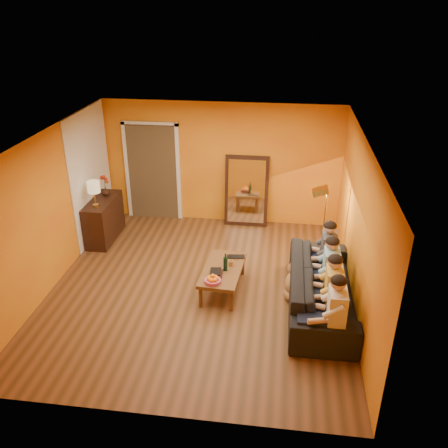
# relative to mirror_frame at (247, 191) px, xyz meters

# --- Properties ---
(room_shell) EXTENTS (5.00, 5.50, 2.60)m
(room_shell) POSITION_rel_mirror_frame_xyz_m (-0.55, -2.26, 0.54)
(room_shell) COLOR brown
(room_shell) RESTS_ON ground
(white_accent) EXTENTS (0.02, 1.90, 2.58)m
(white_accent) POSITION_rel_mirror_frame_xyz_m (-3.04, -0.88, 0.54)
(white_accent) COLOR white
(white_accent) RESTS_ON wall_left
(doorway_recess) EXTENTS (1.06, 0.30, 2.10)m
(doorway_recess) POSITION_rel_mirror_frame_xyz_m (-2.05, 0.20, 0.29)
(doorway_recess) COLOR #3F2D19
(doorway_recess) RESTS_ON floor
(door_jamb_left) EXTENTS (0.08, 0.06, 2.20)m
(door_jamb_left) POSITION_rel_mirror_frame_xyz_m (-2.62, 0.08, 0.29)
(door_jamb_left) COLOR white
(door_jamb_left) RESTS_ON wall_back
(door_jamb_right) EXTENTS (0.08, 0.06, 2.20)m
(door_jamb_right) POSITION_rel_mirror_frame_xyz_m (-1.48, 0.08, 0.29)
(door_jamb_right) COLOR white
(door_jamb_right) RESTS_ON wall_back
(door_header) EXTENTS (1.22, 0.06, 0.08)m
(door_header) POSITION_rel_mirror_frame_xyz_m (-2.05, 0.08, 1.36)
(door_header) COLOR white
(door_header) RESTS_ON wall_back
(mirror_frame) EXTENTS (0.92, 0.27, 1.51)m
(mirror_frame) POSITION_rel_mirror_frame_xyz_m (0.00, 0.00, 0.00)
(mirror_frame) COLOR black
(mirror_frame) RESTS_ON floor
(mirror_glass) EXTENTS (0.78, 0.21, 1.35)m
(mirror_glass) POSITION_rel_mirror_frame_xyz_m (0.00, -0.04, 0.00)
(mirror_glass) COLOR white
(mirror_glass) RESTS_ON mirror_frame
(sideboard) EXTENTS (0.44, 1.18, 0.85)m
(sideboard) POSITION_rel_mirror_frame_xyz_m (-2.79, -1.08, -0.34)
(sideboard) COLOR black
(sideboard) RESTS_ON floor
(table_lamp) EXTENTS (0.24, 0.24, 0.51)m
(table_lamp) POSITION_rel_mirror_frame_xyz_m (-2.79, -1.38, 0.34)
(table_lamp) COLOR beige
(table_lamp) RESTS_ON sideboard
(sofa) EXTENTS (2.51, 0.98, 0.73)m
(sofa) POSITION_rel_mirror_frame_xyz_m (1.45, -2.91, -0.39)
(sofa) COLOR black
(sofa) RESTS_ON floor
(coffee_table) EXTENTS (0.70, 1.26, 0.42)m
(coffee_table) POSITION_rel_mirror_frame_xyz_m (-0.15, -2.63, -0.55)
(coffee_table) COLOR brown
(coffee_table) RESTS_ON floor
(floor_lamp) EXTENTS (0.30, 0.25, 1.44)m
(floor_lamp) POSITION_rel_mirror_frame_xyz_m (1.55, -1.36, -0.04)
(floor_lamp) COLOR gold
(floor_lamp) RESTS_ON floor
(dog) EXTENTS (0.44, 0.58, 0.61)m
(dog) POSITION_rel_mirror_frame_xyz_m (1.04, -2.70, -0.46)
(dog) COLOR #926142
(dog) RESTS_ON floor
(person_far_left) EXTENTS (0.70, 0.44, 1.22)m
(person_far_left) POSITION_rel_mirror_frame_xyz_m (1.58, -3.91, -0.15)
(person_far_left) COLOR beige
(person_far_left) RESTS_ON sofa
(person_mid_left) EXTENTS (0.70, 0.44, 1.22)m
(person_mid_left) POSITION_rel_mirror_frame_xyz_m (1.58, -3.36, -0.15)
(person_mid_left) COLOR gold
(person_mid_left) RESTS_ON sofa
(person_mid_right) EXTENTS (0.70, 0.44, 1.22)m
(person_mid_right) POSITION_rel_mirror_frame_xyz_m (1.58, -2.81, -0.15)
(person_mid_right) COLOR #81AEC8
(person_mid_right) RESTS_ON sofa
(person_far_right) EXTENTS (0.70, 0.44, 1.22)m
(person_far_right) POSITION_rel_mirror_frame_xyz_m (1.58, -2.26, -0.15)
(person_far_right) COLOR #38373D
(person_far_right) RESTS_ON sofa
(fruit_bowl) EXTENTS (0.26, 0.26, 0.16)m
(fruit_bowl) POSITION_rel_mirror_frame_xyz_m (-0.25, -3.08, -0.26)
(fruit_bowl) COLOR #C14469
(fruit_bowl) RESTS_ON coffee_table
(wine_bottle) EXTENTS (0.07, 0.07, 0.31)m
(wine_bottle) POSITION_rel_mirror_frame_xyz_m (-0.10, -2.68, -0.18)
(wine_bottle) COLOR black
(wine_bottle) RESTS_ON coffee_table
(tumbler) EXTENTS (0.12, 0.12, 0.09)m
(tumbler) POSITION_rel_mirror_frame_xyz_m (-0.03, -2.51, -0.30)
(tumbler) COLOR #B27F3F
(tumbler) RESTS_ON coffee_table
(laptop) EXTENTS (0.33, 0.24, 0.02)m
(laptop) POSITION_rel_mirror_frame_xyz_m (0.03, -2.28, -0.33)
(laptop) COLOR black
(laptop) RESTS_ON coffee_table
(book_lower) EXTENTS (0.21, 0.28, 0.03)m
(book_lower) POSITION_rel_mirror_frame_xyz_m (-0.33, -2.83, -0.33)
(book_lower) COLOR black
(book_lower) RESTS_ON coffee_table
(book_mid) EXTENTS (0.18, 0.24, 0.02)m
(book_mid) POSITION_rel_mirror_frame_xyz_m (-0.32, -2.82, -0.31)
(book_mid) COLOR #AB2A13
(book_mid) RESTS_ON book_lower
(book_upper) EXTENTS (0.20, 0.25, 0.02)m
(book_upper) POSITION_rel_mirror_frame_xyz_m (-0.33, -2.84, -0.29)
(book_upper) COLOR black
(book_upper) RESTS_ON book_mid
(vase) EXTENTS (0.16, 0.16, 0.17)m
(vase) POSITION_rel_mirror_frame_xyz_m (-2.79, -0.83, 0.17)
(vase) COLOR black
(vase) RESTS_ON sideboard
(flowers) EXTENTS (0.17, 0.17, 0.45)m
(flowers) POSITION_rel_mirror_frame_xyz_m (-2.79, -0.83, 0.43)
(flowers) COLOR #AB2A13
(flowers) RESTS_ON vase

